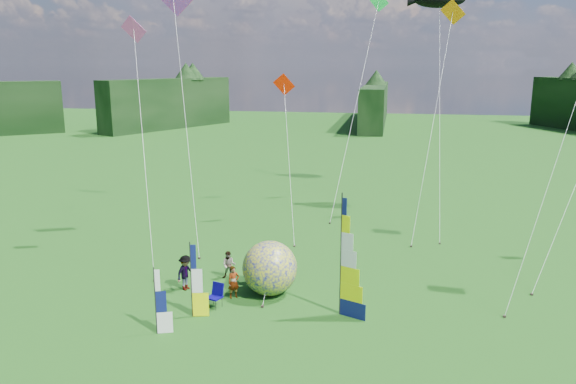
% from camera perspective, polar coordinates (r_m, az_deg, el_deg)
% --- Properties ---
extents(ground, '(220.00, 220.00, 0.00)m').
position_cam_1_polar(ground, '(23.34, 0.62, -15.62)').
color(ground, '#275F1B').
rests_on(ground, ground).
extents(treeline_ring, '(210.00, 210.00, 8.00)m').
position_cam_1_polar(treeline_ring, '(21.71, 0.65, -6.31)').
color(treeline_ring, '#1E3517').
rests_on(treeline_ring, ground).
extents(feather_banner_main, '(1.39, 0.68, 5.48)m').
position_cam_1_polar(feather_banner_main, '(25.22, 5.38, -6.61)').
color(feather_banner_main, '#0F1551').
rests_on(feather_banner_main, ground).
extents(side_banner_left, '(0.95, 0.30, 3.41)m').
position_cam_1_polar(side_banner_left, '(25.62, -9.81, -8.91)').
color(side_banner_left, '#F3FF00').
rests_on(side_banner_left, ground).
extents(side_banner_far, '(0.84, 0.39, 2.87)m').
position_cam_1_polar(side_banner_far, '(24.47, -13.32, -10.83)').
color(side_banner_far, white).
rests_on(side_banner_far, ground).
extents(bol_inflatable, '(2.81, 2.81, 2.70)m').
position_cam_1_polar(bol_inflatable, '(27.77, -1.87, -7.74)').
color(bol_inflatable, navy).
rests_on(bol_inflatable, ground).
extents(spectator_a, '(0.70, 0.67, 1.61)m').
position_cam_1_polar(spectator_a, '(27.65, -5.55, -9.11)').
color(spectator_a, '#66594C').
rests_on(spectator_a, ground).
extents(spectator_b, '(0.75, 0.40, 1.50)m').
position_cam_1_polar(spectator_b, '(30.06, -6.03, -7.39)').
color(spectator_b, '#66594C').
rests_on(spectator_b, ground).
extents(spectator_c, '(0.85, 1.24, 1.80)m').
position_cam_1_polar(spectator_c, '(28.91, -10.35, -8.05)').
color(spectator_c, '#66594C').
rests_on(spectator_c, ground).
extents(spectator_d, '(1.06, 0.95, 1.74)m').
position_cam_1_polar(spectator_d, '(29.35, -3.54, -7.59)').
color(spectator_d, '#66594C').
rests_on(spectator_d, ground).
extents(camp_chair, '(0.84, 0.84, 1.15)m').
position_cam_1_polar(camp_chair, '(26.81, -7.48, -10.42)').
color(camp_chair, '#05014D').
rests_on(camp_chair, ground).
extents(kite_whale, '(8.24, 16.28, 17.85)m').
position_cam_1_polar(kite_whale, '(41.22, 15.23, 9.40)').
color(kite_whale, black).
rests_on(kite_whale, ground).
extents(kite_rainbow_delta, '(9.97, 12.83, 17.81)m').
position_cam_1_polar(kite_rainbow_delta, '(35.60, -10.45, 9.11)').
color(kite_rainbow_delta, '#D22941').
rests_on(kite_rainbow_delta, ground).
extents(kite_parafoil, '(10.02, 10.89, 14.93)m').
position_cam_1_polar(kite_parafoil, '(28.78, 25.70, 4.30)').
color(kite_parafoil, red).
rests_on(kite_parafoil, ground).
extents(small_kite_red, '(7.94, 10.44, 11.00)m').
position_cam_1_polar(small_kite_red, '(37.25, 0.09, 4.22)').
color(small_kite_red, '#C11A00').
rests_on(small_kite_red, ground).
extents(small_kite_orange, '(5.75, 12.39, 16.19)m').
position_cam_1_polar(small_kite_orange, '(38.94, 14.62, 8.03)').
color(small_kite_orange, orange).
rests_on(small_kite_orange, ground).
extents(small_kite_pink, '(6.37, 9.45, 14.47)m').
position_cam_1_polar(small_kite_pink, '(32.45, -14.54, 5.59)').
color(small_kite_pink, '#D34692').
rests_on(small_kite_pink, ground).
extents(small_kite_green, '(9.40, 14.28, 17.51)m').
position_cam_1_polar(small_kite_green, '(43.73, 6.95, 9.71)').
color(small_kite_green, '#0DC440').
rests_on(small_kite_green, ground).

